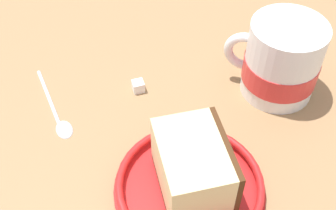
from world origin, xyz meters
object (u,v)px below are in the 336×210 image
object	(u,v)px
tea_mug	(281,61)
sugar_cube	(138,86)
cake_slice	(193,167)
teaspoon	(59,115)
small_plate	(190,186)

from	to	relation	value
tea_mug	sugar_cube	distance (cm)	18.44
cake_slice	teaspoon	bearing A→B (deg)	75.51
small_plate	cake_slice	distance (cm)	3.41
tea_mug	teaspoon	xyz separation A→B (cm)	(-13.47, 24.69, -4.50)
small_plate	cake_slice	xyz separation A→B (cm)	(0.15, -0.23, 3.40)
teaspoon	small_plate	bearing A→B (deg)	-105.09
sugar_cube	teaspoon	bearing A→B (deg)	134.05
teaspoon	sugar_cube	size ratio (longest dim) A/B	7.18
cake_slice	teaspoon	size ratio (longest dim) A/B	1.09
sugar_cube	small_plate	bearing A→B (deg)	-139.40
cake_slice	tea_mug	bearing A→B (deg)	-18.28
small_plate	teaspoon	bearing A→B (deg)	74.91
small_plate	sugar_cube	bearing A→B (deg)	40.60
tea_mug	teaspoon	world-z (taller)	tea_mug
teaspoon	sugar_cube	distance (cm)	10.78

